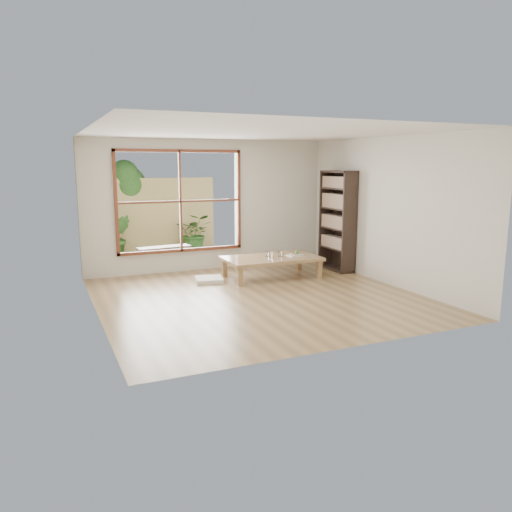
{
  "coord_description": "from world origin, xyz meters",
  "views": [
    {
      "loc": [
        -3.19,
        -7.14,
        2.12
      ],
      "look_at": [
        0.24,
        0.64,
        0.55
      ],
      "focal_mm": 35.0,
      "sensor_mm": 36.0,
      "label": 1
    }
  ],
  "objects_px": {
    "low_table": "(272,259)",
    "food_tray": "(295,254)",
    "bookshelf": "(337,221)",
    "garden_bench": "(164,249)"
  },
  "relations": [
    {
      "from": "bookshelf",
      "to": "low_table",
      "type": "bearing_deg",
      "value": -176.2
    },
    {
      "from": "bookshelf",
      "to": "garden_bench",
      "type": "relative_size",
      "value": 1.71
    },
    {
      "from": "bookshelf",
      "to": "garden_bench",
      "type": "distance_m",
      "value": 3.71
    },
    {
      "from": "low_table",
      "to": "food_tray",
      "type": "height_order",
      "value": "food_tray"
    },
    {
      "from": "low_table",
      "to": "garden_bench",
      "type": "distance_m",
      "value": 2.59
    },
    {
      "from": "bookshelf",
      "to": "food_tray",
      "type": "xyz_separation_m",
      "value": [
        -1.02,
        -0.14,
        -0.59
      ]
    },
    {
      "from": "low_table",
      "to": "garden_bench",
      "type": "height_order",
      "value": "low_table"
    },
    {
      "from": "low_table",
      "to": "food_tray",
      "type": "xyz_separation_m",
      "value": [
        0.49,
        -0.04,
        0.07
      ]
    },
    {
      "from": "low_table",
      "to": "food_tray",
      "type": "relative_size",
      "value": 6.08
    },
    {
      "from": "garden_bench",
      "to": "food_tray",
      "type": "bearing_deg",
      "value": -52.29
    }
  ]
}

